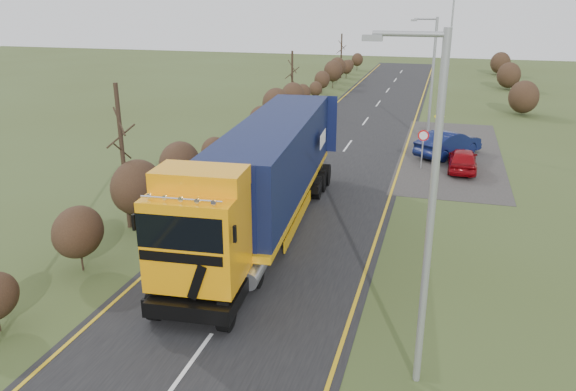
# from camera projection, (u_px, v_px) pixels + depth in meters

# --- Properties ---
(ground) EXTENTS (160.00, 160.00, 0.00)m
(ground) POSITION_uv_depth(u_px,v_px,m) (242.00, 293.00, 18.43)
(ground) COLOR #3A461E
(ground) RESTS_ON ground
(road) EXTENTS (8.00, 120.00, 0.02)m
(road) POSITION_uv_depth(u_px,v_px,m) (312.00, 195.00, 27.50)
(road) COLOR black
(road) RESTS_ON ground
(layby) EXTENTS (6.00, 18.00, 0.02)m
(layby) POSITION_uv_depth(u_px,v_px,m) (451.00, 153.00, 34.92)
(layby) COLOR #322F2C
(layby) RESTS_ON ground
(lane_markings) EXTENTS (7.52, 116.00, 0.01)m
(lane_markings) POSITION_uv_depth(u_px,v_px,m) (311.00, 197.00, 27.22)
(lane_markings) COLOR #C29912
(lane_markings) RESTS_ON road
(hedgerow) EXTENTS (2.24, 102.04, 6.05)m
(hedgerow) POSITION_uv_depth(u_px,v_px,m) (179.00, 166.00, 26.59)
(hedgerow) COLOR black
(hedgerow) RESTS_ON ground
(lorry) EXTENTS (3.67, 16.28, 4.49)m
(lorry) POSITION_uv_depth(u_px,v_px,m) (266.00, 172.00, 22.50)
(lorry) COLOR black
(lorry) RESTS_ON ground
(car_red_hatchback) EXTENTS (1.55, 3.81, 1.29)m
(car_red_hatchback) POSITION_uv_depth(u_px,v_px,m) (463.00, 160.00, 31.15)
(car_red_hatchback) COLOR maroon
(car_red_hatchback) RESTS_ON ground
(car_blue_sedan) EXTENTS (4.08, 4.81, 1.56)m
(car_blue_sedan) POSITION_uv_depth(u_px,v_px,m) (448.00, 144.00, 34.04)
(car_blue_sedan) COLOR #0A123C
(car_blue_sedan) RESTS_ON ground
(streetlight_near) EXTENTS (1.83, 0.18, 8.60)m
(streetlight_near) POSITION_uv_depth(u_px,v_px,m) (427.00, 205.00, 12.72)
(streetlight_near) COLOR #979A9C
(streetlight_near) RESTS_ON ground
(streetlight_mid) EXTENTS (1.72, 0.18, 8.02)m
(streetlight_mid) POSITION_uv_depth(u_px,v_px,m) (431.00, 75.00, 36.28)
(streetlight_mid) COLOR #979A9C
(streetlight_mid) RESTS_ON ground
(streetlight_far) EXTENTS (2.05, 0.19, 9.68)m
(streetlight_far) POSITION_uv_depth(u_px,v_px,m) (449.00, 39.00, 54.15)
(streetlight_far) COLOR #979A9C
(streetlight_far) RESTS_ON ground
(speed_sign) EXTENTS (0.62, 0.10, 2.23)m
(speed_sign) POSITION_uv_depth(u_px,v_px,m) (423.00, 142.00, 31.26)
(speed_sign) COLOR #979A9C
(speed_sign) RESTS_ON ground
(warning_board) EXTENTS (0.73, 0.11, 1.91)m
(warning_board) POSITION_uv_depth(u_px,v_px,m) (439.00, 122.00, 38.12)
(warning_board) COLOR #979A9C
(warning_board) RESTS_ON ground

